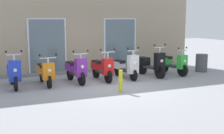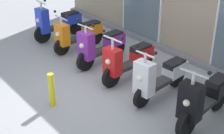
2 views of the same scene
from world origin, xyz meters
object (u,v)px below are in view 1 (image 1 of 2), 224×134
scooter_black (151,64)px  trash_bin (201,63)px  scooter_purple (76,70)px  scooter_white (126,66)px  scooter_red (102,68)px  curb_bollard (121,81)px  scooter_blue (13,73)px  scooter_orange (45,72)px  scooter_green (173,63)px

scooter_black → trash_bin: scooter_black is taller
scooter_purple → scooter_white: size_ratio=0.98×
scooter_red → scooter_white: bearing=-0.3°
scooter_purple → scooter_white: scooter_white is taller
scooter_red → curb_bollard: bearing=-93.1°
scooter_white → trash_bin: 3.69m
scooter_purple → scooter_red: scooter_red is taller
scooter_blue → curb_bollard: scooter_blue is taller
trash_bin → curb_bollard: trash_bin is taller
scooter_black → curb_bollard: scooter_black is taller
scooter_blue → curb_bollard: size_ratio=2.28×
scooter_black → curb_bollard: (-2.19, -1.85, -0.14)m
scooter_orange → scooter_black: (4.18, -0.09, 0.03)m
scooter_black → scooter_green: (1.05, 0.03, -0.03)m
trash_bin → scooter_white: bearing=-178.6°
scooter_blue → scooter_green: scooter_blue is taller
scooter_orange → scooter_green: (5.23, -0.06, 0.01)m
scooter_orange → curb_bollard: scooter_orange is taller
scooter_green → curb_bollard: bearing=-150.0°
scooter_orange → scooter_white: scooter_white is taller
scooter_black → trash_bin: bearing=2.3°
scooter_white → scooter_green: size_ratio=1.03×
trash_bin → scooter_green: bearing=-177.0°
scooter_blue → scooter_black: size_ratio=0.96×
scooter_red → scooter_green: 3.14m
scooter_blue → scooter_orange: (1.05, 0.03, -0.04)m
scooter_white → scooter_black: size_ratio=0.95×
scooter_purple → curb_bollard: size_ratio=2.22×
scooter_black → scooter_purple: bearing=179.6°
scooter_blue → scooter_green: size_ratio=1.03×
scooter_blue → scooter_black: 5.23m
scooter_red → trash_bin: bearing=1.0°
scooter_red → scooter_white: 0.98m
scooter_blue → scooter_purple: bearing=-1.1°
scooter_white → scooter_black: bearing=-0.9°
scooter_green → scooter_orange: bearing=179.3°
scooter_white → scooter_orange: bearing=178.7°
scooter_red → curb_bollard: (-0.10, -1.87, -0.12)m
scooter_orange → scooter_green: 5.24m
scooter_black → scooter_white: bearing=179.1°
scooter_green → scooter_black: bearing=-178.6°
scooter_green → trash_bin: scooter_green is taller
scooter_purple → scooter_black: size_ratio=0.93×
scooter_blue → scooter_white: (4.12, -0.04, -0.02)m
scooter_blue → scooter_white: scooter_blue is taller
scooter_green → scooter_purple: bearing=-179.9°
scooter_purple → scooter_red: (1.01, 0.00, -0.01)m
scooter_purple → trash_bin: bearing=0.8°
scooter_black → scooter_green: size_ratio=1.08×
scooter_purple → scooter_black: bearing=-0.4°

